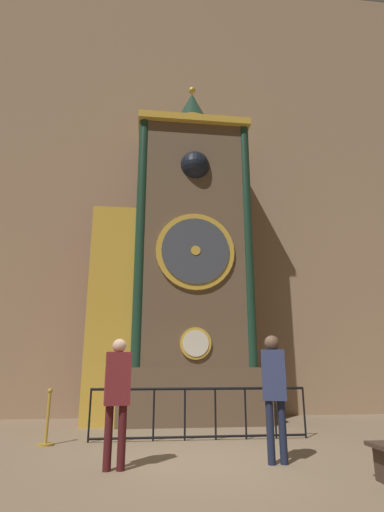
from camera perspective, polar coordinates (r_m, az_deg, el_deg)
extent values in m
plane|color=#847056|center=(6.44, 0.52, -27.33)|extent=(28.00, 28.00, 0.00)
cube|color=#997A5B|center=(13.30, -2.59, 12.72)|extent=(24.00, 0.30, 15.21)
cube|color=brown|center=(10.40, 0.00, -19.21)|extent=(3.61, 1.61, 1.30)
cube|color=brown|center=(10.90, 0.00, 2.35)|extent=(2.89, 1.40, 6.73)
cube|color=gold|center=(12.21, 0.06, 17.23)|extent=(3.12, 1.54, 0.20)
cylinder|color=gold|center=(9.66, 0.52, -12.37)|extent=(0.75, 0.05, 0.75)
cylinder|color=silver|center=(9.63, 0.54, -12.36)|extent=(0.62, 0.03, 0.62)
cylinder|color=gold|center=(10.05, 0.49, 0.70)|extent=(1.99, 0.07, 1.99)
cylinder|color=#3D424C|center=(10.01, 0.52, 0.77)|extent=(1.72, 0.04, 1.72)
cylinder|color=gold|center=(9.99, 0.54, 0.80)|extent=(0.24, 0.03, 0.24)
cube|color=#3A2D21|center=(11.43, 0.13, 11.69)|extent=(1.00, 0.42, 1.00)
sphere|color=black|center=(11.06, 0.39, 12.68)|extent=(0.80, 0.80, 0.80)
cylinder|color=#193828|center=(10.24, -7.36, 3.67)|extent=(0.26, 0.26, 6.73)
cylinder|color=#193828|center=(10.57, 7.93, 3.08)|extent=(0.26, 0.26, 6.73)
cylinder|color=gold|center=(12.44, 0.00, 17.94)|extent=(1.00, 1.00, 0.30)
cone|color=#1C3D2C|center=(12.81, 0.00, 20.38)|extent=(0.95, 0.95, 1.01)
sphere|color=gold|center=(13.18, 0.00, 22.57)|extent=(0.20, 0.20, 0.20)
cube|color=maroon|center=(10.47, -11.29, -7.96)|extent=(1.09, 1.19, 5.28)
cube|color=gold|center=(9.87, -11.55, -7.49)|extent=(1.14, 0.06, 5.28)
cylinder|color=black|center=(8.06, -14.42, -21.14)|extent=(0.04, 0.04, 0.93)
cylinder|color=black|center=(8.01, -9.98, -21.41)|extent=(0.04, 0.04, 0.93)
cylinder|color=black|center=(8.00, -5.50, -21.57)|extent=(0.04, 0.04, 0.93)
cylinder|color=black|center=(8.04, -1.03, -21.60)|extent=(0.04, 0.04, 0.93)
cylinder|color=black|center=(8.12, 3.37, -21.52)|extent=(0.04, 0.04, 0.93)
cylinder|color=black|center=(8.24, 7.66, -21.33)|extent=(0.04, 0.04, 0.93)
cylinder|color=black|center=(8.40, 11.79, -21.04)|extent=(0.04, 0.04, 0.93)
cylinder|color=black|center=(8.59, 15.74, -20.67)|extent=(0.04, 0.04, 0.93)
cylinder|color=black|center=(8.04, 1.16, -18.42)|extent=(4.08, 0.05, 0.05)
cylinder|color=black|center=(8.13, 1.20, -24.41)|extent=(4.08, 0.04, 0.04)
cylinder|color=#461518|center=(5.94, -11.89, -24.05)|extent=(0.11, 0.11, 0.81)
cylinder|color=#461518|center=(5.93, -9.99, -24.16)|extent=(0.11, 0.11, 0.81)
cube|color=maroon|center=(5.86, -10.55, -16.79)|extent=(0.37, 0.27, 0.70)
sphere|color=beige|center=(5.87, -10.33, -12.51)|extent=(0.19, 0.19, 0.19)
cylinder|color=#1B213A|center=(6.28, 11.13, -23.45)|extent=(0.11, 0.11, 0.84)
cylinder|color=#1B213A|center=(6.33, 12.82, -23.29)|extent=(0.11, 0.11, 0.84)
cube|color=navy|center=(6.24, 11.57, -16.28)|extent=(0.39, 0.31, 0.71)
sphere|color=brown|center=(6.25, 11.34, -12.08)|extent=(0.22, 0.22, 0.22)
cylinder|color=#B28E33|center=(8.05, -20.23, -23.93)|extent=(0.28, 0.28, 0.04)
cylinder|color=#B28E33|center=(7.99, -19.94, -21.02)|extent=(0.06, 0.06, 0.86)
sphere|color=#B28E33|center=(7.95, -19.61, -17.68)|extent=(0.09, 0.09, 0.09)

